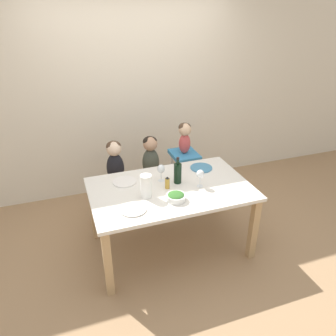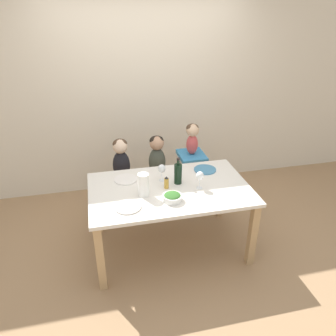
# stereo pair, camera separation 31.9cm
# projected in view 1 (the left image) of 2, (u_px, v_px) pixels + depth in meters

# --- Properties ---
(ground_plane) EXTENTS (14.00, 14.00, 0.00)m
(ground_plane) POSITION_uv_depth(u_px,v_px,m) (170.00, 246.00, 3.54)
(ground_plane) COLOR #9E7A56
(wall_back) EXTENTS (10.00, 0.06, 2.70)m
(wall_back) POSITION_uv_depth(u_px,v_px,m) (132.00, 91.00, 4.15)
(wall_back) COLOR beige
(wall_back) RESTS_ON ground_plane
(dining_table) EXTENTS (1.57, 0.97, 0.73)m
(dining_table) POSITION_uv_depth(u_px,v_px,m) (170.00, 195.00, 3.25)
(dining_table) COLOR silver
(dining_table) RESTS_ON ground_plane
(chair_far_left) EXTENTS (0.36, 0.43, 0.47)m
(chair_far_left) POSITION_uv_depth(u_px,v_px,m) (117.00, 187.00, 3.88)
(chair_far_left) COLOR silver
(chair_far_left) RESTS_ON ground_plane
(chair_far_center) EXTENTS (0.36, 0.43, 0.47)m
(chair_far_center) POSITION_uv_depth(u_px,v_px,m) (151.00, 181.00, 4.01)
(chair_far_center) COLOR silver
(chair_far_center) RESTS_ON ground_plane
(chair_right_highchair) EXTENTS (0.31, 0.37, 0.71)m
(chair_right_highchair) POSITION_uv_depth(u_px,v_px,m) (184.00, 164.00, 4.07)
(chair_right_highchair) COLOR silver
(chair_right_highchair) RESTS_ON ground_plane
(person_child_left) EXTENTS (0.20, 0.18, 0.50)m
(person_child_left) POSITION_uv_depth(u_px,v_px,m) (115.00, 160.00, 3.73)
(person_child_left) COLOR black
(person_child_left) RESTS_ON chair_far_left
(person_child_center) EXTENTS (0.20, 0.18, 0.50)m
(person_child_center) POSITION_uv_depth(u_px,v_px,m) (151.00, 155.00, 3.85)
(person_child_center) COLOR #3D4238
(person_child_center) RESTS_ON chair_far_center
(person_baby_right) EXTENTS (0.15, 0.16, 0.38)m
(person_baby_right) POSITION_uv_depth(u_px,v_px,m) (185.00, 135.00, 3.89)
(person_baby_right) COLOR #C64C4C
(person_baby_right) RESTS_ON chair_right_highchair
(wine_bottle) EXTENTS (0.08, 0.08, 0.28)m
(wine_bottle) POSITION_uv_depth(u_px,v_px,m) (178.00, 173.00, 3.25)
(wine_bottle) COLOR black
(wine_bottle) RESTS_ON dining_table
(paper_towel_roll) EXTENTS (0.11, 0.11, 0.22)m
(paper_towel_roll) POSITION_uv_depth(u_px,v_px,m) (146.00, 186.00, 3.01)
(paper_towel_roll) COLOR white
(paper_towel_roll) RESTS_ON dining_table
(wine_glass_near) EXTENTS (0.08, 0.08, 0.18)m
(wine_glass_near) POSITION_uv_depth(u_px,v_px,m) (200.00, 174.00, 3.17)
(wine_glass_near) COLOR white
(wine_glass_near) RESTS_ON dining_table
(wine_glass_far) EXTENTS (0.08, 0.08, 0.18)m
(wine_glass_far) POSITION_uv_depth(u_px,v_px,m) (161.00, 169.00, 3.27)
(wine_glass_far) COLOR white
(wine_glass_far) RESTS_ON dining_table
(salad_bowl_large) EXTENTS (0.18, 0.18, 0.07)m
(salad_bowl_large) POSITION_uv_depth(u_px,v_px,m) (176.00, 197.00, 2.99)
(salad_bowl_large) COLOR white
(salad_bowl_large) RESTS_ON dining_table
(dinner_plate_front_left) EXTENTS (0.24, 0.24, 0.01)m
(dinner_plate_front_left) POSITION_uv_depth(u_px,v_px,m) (133.00, 209.00, 2.86)
(dinner_plate_front_left) COLOR silver
(dinner_plate_front_left) RESTS_ON dining_table
(dinner_plate_back_left) EXTENTS (0.24, 0.24, 0.01)m
(dinner_plate_back_left) POSITION_uv_depth(u_px,v_px,m) (124.00, 182.00, 3.30)
(dinner_plate_back_left) COLOR silver
(dinner_plate_back_left) RESTS_ON dining_table
(dinner_plate_back_right) EXTENTS (0.24, 0.24, 0.01)m
(dinner_plate_back_right) POSITION_uv_depth(u_px,v_px,m) (201.00, 168.00, 3.58)
(dinner_plate_back_right) COLOR teal
(dinner_plate_back_right) RESTS_ON dining_table
(condiment_bottle_hot_sauce) EXTENTS (0.05, 0.05, 0.13)m
(condiment_bottle_hot_sauce) POSITION_uv_depth(u_px,v_px,m) (167.00, 182.00, 3.18)
(condiment_bottle_hot_sauce) COLOR #BC8E33
(condiment_bottle_hot_sauce) RESTS_ON dining_table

